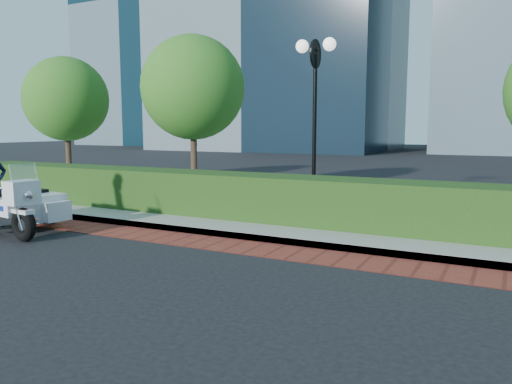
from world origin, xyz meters
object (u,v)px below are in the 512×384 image
at_px(lamppost, 315,97).
at_px(tree_b, 193,88).
at_px(police_motorcycle, 12,200).
at_px(tree_a, 66,99).

height_order(lamppost, tree_b, tree_b).
bearing_deg(police_motorcycle, tree_a, 136.95).
height_order(lamppost, tree_a, tree_a).
xyz_separation_m(tree_a, police_motorcycle, (5.01, -6.09, -2.52)).
bearing_deg(police_motorcycle, lamppost, 51.32).
height_order(tree_a, police_motorcycle, tree_a).
xyz_separation_m(lamppost, tree_b, (-4.50, 1.30, 0.48)).
distance_m(lamppost, tree_b, 4.71).
relative_size(lamppost, tree_a, 0.92).
bearing_deg(tree_a, police_motorcycle, -50.53).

